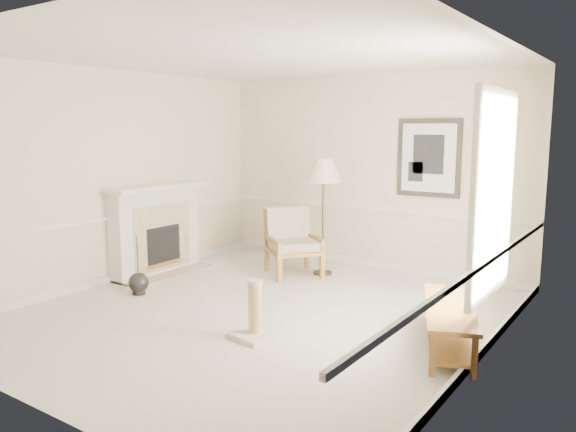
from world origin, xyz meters
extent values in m
plane|color=silver|center=(0.00, 0.00, 0.00)|extent=(5.50, 5.50, 0.00)
cube|color=beige|center=(0.00, 2.75, 1.45)|extent=(5.00, 0.04, 2.90)
cube|color=beige|center=(0.00, -2.75, 1.45)|extent=(5.00, 0.04, 2.90)
cube|color=beige|center=(-2.50, 0.00, 1.45)|extent=(0.04, 5.50, 2.90)
cube|color=beige|center=(2.50, 0.00, 1.45)|extent=(0.04, 5.50, 2.90)
cube|color=white|center=(0.00, 0.00, 2.90)|extent=(5.00, 5.50, 0.04)
cube|color=white|center=(0.00, 2.73, 0.05)|extent=(4.95, 0.04, 0.10)
cube|color=white|center=(0.00, 2.73, 0.90)|extent=(4.95, 0.04, 0.05)
cube|color=white|center=(2.46, 0.40, 1.50)|extent=(0.03, 1.20, 1.80)
cube|color=white|center=(2.45, 0.40, 1.50)|extent=(0.05, 1.34, 1.94)
cube|color=black|center=(0.95, 2.72, 1.70)|extent=(0.92, 0.04, 1.10)
cube|color=white|center=(0.95, 2.69, 1.70)|extent=(0.78, 0.01, 0.96)
cube|color=black|center=(0.95, 2.69, 1.75)|extent=(0.45, 0.01, 0.55)
cube|color=white|center=(-2.36, 0.60, 0.62)|extent=(0.28, 1.50, 1.25)
cube|color=white|center=(-2.31, 0.60, 1.28)|extent=(0.46, 1.64, 0.06)
cube|color=#C6B28E|center=(-2.21, 0.60, 0.55)|extent=(0.02, 1.05, 0.95)
cube|color=black|center=(-2.20, 0.60, 0.42)|extent=(0.02, 0.62, 0.58)
cube|color=#C28840|center=(-2.20, 0.60, 0.16)|extent=(0.01, 0.66, 0.05)
cube|color=#C6B28E|center=(-2.20, 0.60, 0.01)|extent=(0.60, 1.50, 0.03)
sphere|color=black|center=(-1.73, -0.29, 0.15)|extent=(0.26, 0.26, 0.26)
cylinder|color=black|center=(-1.73, -0.29, 0.04)|extent=(0.17, 0.17, 0.08)
cylinder|color=black|center=(-1.73, -0.29, 0.49)|extent=(0.08, 0.09, 0.42)
cylinder|color=black|center=(-1.73, -0.29, 0.46)|extent=(0.10, 0.10, 0.34)
cylinder|color=black|center=(-1.73, -0.29, 0.53)|extent=(0.05, 0.05, 0.49)
cube|color=olive|center=(-0.58, 1.21, 0.20)|extent=(0.09, 0.09, 0.39)
cube|color=olive|center=(-1.08, 1.60, 0.20)|extent=(0.09, 0.09, 0.39)
cube|color=olive|center=(-0.19, 1.72, 0.20)|extent=(0.09, 0.09, 0.39)
cube|color=olive|center=(-0.69, 2.11, 0.20)|extent=(0.09, 0.09, 0.39)
cube|color=olive|center=(-0.63, 1.66, 0.36)|extent=(1.01, 1.01, 0.05)
cube|color=olive|center=(-0.89, 1.86, 0.68)|extent=(0.57, 0.67, 0.56)
cube|color=olive|center=(-0.83, 1.41, 0.53)|extent=(0.61, 0.49, 0.05)
cube|color=olive|center=(-0.44, 1.91, 0.53)|extent=(0.61, 0.49, 0.05)
cube|color=silver|center=(-0.63, 1.66, 0.45)|extent=(0.92, 0.92, 0.12)
cube|color=silver|center=(-0.85, 1.82, 0.70)|extent=(0.56, 0.64, 0.50)
cylinder|color=black|center=(-0.31, 1.93, 0.01)|extent=(0.27, 0.27, 0.03)
cylinder|color=black|center=(-0.31, 1.93, 0.78)|extent=(0.04, 0.04, 1.52)
cone|color=beige|center=(-0.31, 1.93, 1.52)|extent=(0.57, 0.57, 0.33)
cube|color=olive|center=(2.15, 0.21, 0.41)|extent=(0.97, 1.56, 0.04)
cube|color=olive|center=(2.15, 0.21, 0.11)|extent=(0.87, 1.44, 0.03)
cube|color=olive|center=(2.24, -0.49, 0.19)|extent=(0.07, 0.07, 0.39)
cube|color=olive|center=(2.56, -0.37, 0.19)|extent=(0.07, 0.07, 0.39)
cube|color=olive|center=(1.74, 0.78, 0.19)|extent=(0.07, 0.07, 0.39)
cube|color=olive|center=(2.06, 0.91, 0.19)|extent=(0.07, 0.07, 0.39)
cube|color=beige|center=(0.44, -0.64, 0.03)|extent=(0.50, 0.50, 0.05)
cylinder|color=tan|center=(0.44, -0.64, 0.31)|extent=(0.14, 0.14, 0.51)
cylinder|color=beige|center=(0.44, -0.64, 0.59)|extent=(0.16, 0.16, 0.04)
camera|label=1|loc=(3.81, -4.96, 2.11)|focal=35.00mm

